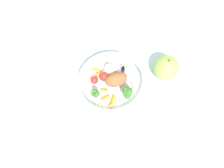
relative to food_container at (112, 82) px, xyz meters
The scene contains 4 objects.
ground_plane 0.03m from the food_container, 126.96° to the left, with size 2.40×2.40×0.00m, color silver.
food_container is the anchor object (origin of this frame).
loose_apple 0.18m from the food_container, 98.04° to the right, with size 0.08×0.08×0.10m.
folded_napkin 0.23m from the food_container, 109.69° to the left, with size 0.15×0.10×0.01m, color silver.
Camera 1 is at (-0.30, 0.11, 0.75)m, focal length 40.39 mm.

